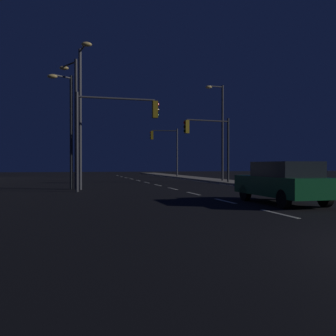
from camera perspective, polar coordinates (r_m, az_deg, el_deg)
ground_plane at (r=23.12m, az=0.36°, el=-3.11°), size 112.00×112.00×0.00m
sidewalk_right at (r=25.50m, az=14.31°, el=-2.63°), size 2.42×77.00×0.14m
lane_markings_center at (r=26.52m, az=-1.59°, el=-2.64°), size 0.14×50.00×0.01m
lane_edge_line at (r=29.41m, az=7.10°, el=-2.33°), size 0.14×53.00×0.01m
car at (r=14.48m, az=17.19°, el=-2.03°), size 1.83×4.40×1.57m
traffic_light_mid_left at (r=28.14m, az=6.21°, el=4.82°), size 3.78×0.64×4.87m
traffic_light_mid_right at (r=20.80m, az=-8.22°, el=6.99°), size 4.63×0.34×5.35m
traffic_light_near_left at (r=41.71m, az=-0.38°, el=3.84°), size 3.16×0.58×5.38m
street_lamp_far_end at (r=31.39m, az=7.98°, el=6.65°), size 1.66×0.44×7.93m
street_lamp_mid_block at (r=22.94m, az=-15.10°, el=7.01°), size 1.41×0.93×6.76m
street_lamp_corner at (r=23.27m, az=-14.23°, el=8.25°), size 1.08×1.55×7.74m
street_lamp_across_street at (r=22.11m, az=-13.15°, el=9.31°), size 0.68×2.02×8.15m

